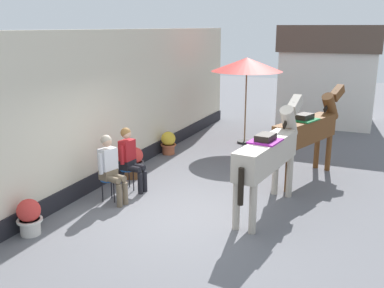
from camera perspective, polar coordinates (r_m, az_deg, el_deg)
ground_plane at (r=11.03m, az=5.63°, el=-3.24°), size 40.00×40.00×0.00m
pub_facade_wall at (r=10.40m, az=-10.29°, el=4.22°), size 0.34×14.00×3.40m
distant_cottage at (r=16.68m, az=17.46°, el=8.73°), size 3.40×2.60×3.50m
seated_visitor_near at (r=8.87m, az=-10.65°, el=-2.77°), size 0.61×0.48×1.39m
seated_visitor_far at (r=9.44m, az=-8.14°, el=-1.56°), size 0.61×0.49×1.39m
saddled_horse_near at (r=8.37m, az=10.06°, el=-1.09°), size 0.71×2.99×2.06m
saddled_horse_far at (r=10.40m, az=14.94°, el=1.81°), size 1.23×2.88×2.06m
flower_planter_nearest at (r=8.03m, az=-20.49°, el=-8.84°), size 0.43×0.43×0.64m
flower_planter_inner_far at (r=10.68m, az=-7.46°, el=-2.04°), size 0.43×0.43×0.64m
flower_planter_farthest at (r=12.16m, az=-3.10°, el=0.21°), size 0.43×0.43×0.64m
cafe_parasol at (r=13.09m, az=7.18°, el=10.20°), size 2.10×2.10×2.58m
satchel_bag at (r=10.32m, az=-7.93°, el=-4.04°), size 0.30×0.22×0.20m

